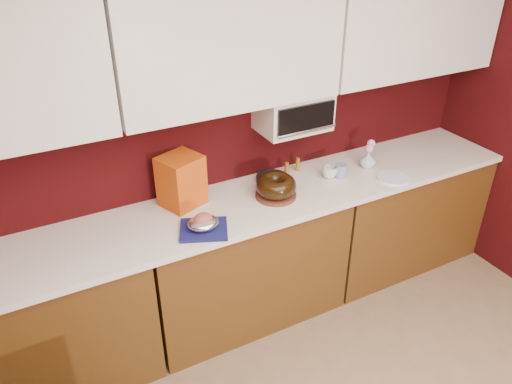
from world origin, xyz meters
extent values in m
cube|color=#340708|center=(0.00, 2.25, 1.25)|extent=(4.00, 0.02, 2.50)
cube|color=#523210|center=(-1.33, 1.94, 0.43)|extent=(1.31, 0.58, 0.86)
cube|color=#523210|center=(0.00, 1.94, 0.43)|extent=(1.31, 0.58, 0.86)
cube|color=#523210|center=(1.33, 1.94, 0.43)|extent=(1.31, 0.58, 0.86)
cube|color=silver|center=(0.00, 1.94, 0.88)|extent=(4.00, 0.62, 0.04)
cube|color=white|center=(0.00, 2.08, 1.85)|extent=(1.31, 0.33, 0.70)
cube|color=white|center=(1.33, 2.08, 1.85)|extent=(1.31, 0.33, 0.70)
cube|color=white|center=(0.45, 2.10, 1.38)|extent=(0.45, 0.30, 0.25)
cube|color=black|center=(0.45, 1.94, 1.38)|extent=(0.40, 0.02, 0.18)
cylinder|color=silver|center=(0.45, 1.93, 1.30)|extent=(0.42, 0.02, 0.02)
cylinder|color=#5E2A1C|center=(0.22, 1.91, 0.91)|extent=(0.29, 0.29, 0.02)
torus|color=black|center=(0.22, 1.91, 0.98)|extent=(0.33, 0.33, 0.10)
cube|color=#161954|center=(-0.33, 1.77, 0.91)|extent=(0.34, 0.31, 0.02)
ellipsoid|color=white|center=(-0.33, 1.77, 0.96)|extent=(0.22, 0.20, 0.07)
ellipsoid|color=#A7564C|center=(-0.33, 1.77, 0.98)|extent=(0.14, 0.13, 0.07)
cube|color=#B12A0B|center=(-0.33, 2.11, 1.06)|extent=(0.30, 0.28, 0.32)
cylinder|color=black|center=(0.30, 2.10, 0.92)|extent=(0.24, 0.24, 0.04)
imported|color=silver|center=(0.67, 1.96, 0.95)|extent=(0.12, 0.12, 0.10)
cylinder|color=navy|center=(0.75, 1.93, 0.95)|extent=(0.10, 0.10, 0.09)
imported|color=silver|center=(1.00, 1.96, 0.97)|extent=(0.11, 0.11, 0.13)
sphere|color=pink|center=(1.00, 1.96, 1.05)|extent=(0.06, 0.06, 0.06)
sphere|color=#95B4EE|center=(1.03, 1.98, 1.07)|extent=(0.06, 0.06, 0.06)
cylinder|color=white|center=(1.05, 1.75, 0.91)|extent=(0.23, 0.23, 0.01)
cylinder|color=#904E1A|center=(0.44, 2.14, 0.95)|extent=(0.04, 0.04, 0.09)
cylinder|color=brown|center=(0.54, 2.15, 0.95)|extent=(0.04, 0.04, 0.10)
camera|label=1|loc=(-1.17, -0.45, 2.52)|focal=35.00mm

